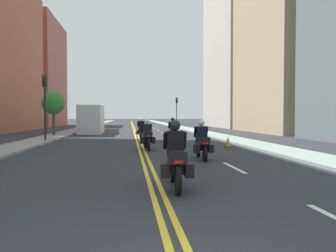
# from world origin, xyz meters

# --- Properties ---
(ground_plane) EXTENTS (264.00, 264.00, 0.00)m
(ground_plane) POSITION_xyz_m (0.00, 48.00, 0.00)
(ground_plane) COLOR #2B2D32
(sidewalk_left) EXTENTS (2.10, 144.00, 0.12)m
(sidewalk_left) POSITION_xyz_m (-6.87, 48.00, 0.06)
(sidewalk_left) COLOR gray
(sidewalk_left) RESTS_ON ground
(sidewalk_right) EXTENTS (2.10, 144.00, 0.12)m
(sidewalk_right) POSITION_xyz_m (6.87, 48.00, 0.06)
(sidewalk_right) COLOR gray
(sidewalk_right) RESTS_ON ground
(centreline_yellow_inner) EXTENTS (0.12, 132.00, 0.01)m
(centreline_yellow_inner) POSITION_xyz_m (-0.12, 48.00, 0.00)
(centreline_yellow_inner) COLOR yellow
(centreline_yellow_inner) RESTS_ON ground
(centreline_yellow_outer) EXTENTS (0.12, 132.00, 0.01)m
(centreline_yellow_outer) POSITION_xyz_m (0.12, 48.00, 0.00)
(centreline_yellow_outer) COLOR yellow
(centreline_yellow_outer) RESTS_ON ground
(lane_dashes_white) EXTENTS (0.14, 56.40, 0.01)m
(lane_dashes_white) POSITION_xyz_m (2.91, 29.00, 0.00)
(lane_dashes_white) COLOR silver
(lane_dashes_white) RESTS_ON ground
(building_right_1) EXTENTS (8.33, 14.13, 22.22)m
(building_right_1) POSITION_xyz_m (16.69, 31.36, 11.11)
(building_right_1) COLOR tan
(building_right_1) RESTS_ON ground
(building_left_2) EXTENTS (7.75, 15.48, 17.79)m
(building_left_2) POSITION_xyz_m (-16.40, 55.73, 8.89)
(building_left_2) COLOR #914941
(building_left_2) RESTS_ON ground
(building_right_2) EXTENTS (6.28, 16.04, 22.84)m
(building_right_2) POSITION_xyz_m (15.67, 47.50, 11.42)
(building_right_2) COLOR beige
(building_right_2) RESTS_ON ground
(motorcycle_0) EXTENTS (0.78, 2.15, 1.67)m
(motorcycle_0) POSITION_xyz_m (0.47, 4.94, 0.68)
(motorcycle_0) COLOR black
(motorcycle_0) RESTS_ON ground
(motorcycle_1) EXTENTS (0.77, 2.07, 1.61)m
(motorcycle_1) POSITION_xyz_m (2.27, 10.15, 0.66)
(motorcycle_1) COLOR black
(motorcycle_1) RESTS_ON ground
(motorcycle_2) EXTENTS (0.78, 2.28, 1.60)m
(motorcycle_2) POSITION_xyz_m (0.28, 14.42, 0.66)
(motorcycle_2) COLOR black
(motorcycle_2) RESTS_ON ground
(motorcycle_3) EXTENTS (0.76, 2.25, 1.65)m
(motorcycle_3) POSITION_xyz_m (2.26, 19.01, 0.68)
(motorcycle_3) COLOR black
(motorcycle_3) RESTS_ON ground
(motorcycle_4) EXTENTS (0.76, 2.10, 1.63)m
(motorcycle_4) POSITION_xyz_m (0.27, 23.04, 0.65)
(motorcycle_4) COLOR black
(motorcycle_4) RESTS_ON ground
(traffic_cone_0) EXTENTS (0.31, 0.31, 0.64)m
(traffic_cone_0) POSITION_xyz_m (4.90, 15.24, 0.32)
(traffic_cone_0) COLOR black
(traffic_cone_0) RESTS_ON ground
(traffic_light_near) EXTENTS (0.28, 0.38, 4.48)m
(traffic_light_near) POSITION_xyz_m (-6.22, 20.02, 3.12)
(traffic_light_near) COLOR black
(traffic_light_near) RESTS_ON ground
(traffic_light_far) EXTENTS (0.28, 0.38, 4.40)m
(traffic_light_far) POSITION_xyz_m (6.22, 44.85, 3.07)
(traffic_light_far) COLOR black
(traffic_light_far) RESTS_ON ground
(street_tree_1) EXTENTS (1.95, 1.95, 3.84)m
(street_tree_1) POSITION_xyz_m (-7.09, 26.57, 2.84)
(street_tree_1) COLOR #483B23
(street_tree_1) RESTS_ON ground
(parked_truck) EXTENTS (2.20, 6.50, 2.80)m
(parked_truck) POSITION_xyz_m (-4.42, 31.80, 1.27)
(parked_truck) COLOR beige
(parked_truck) RESTS_ON ground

